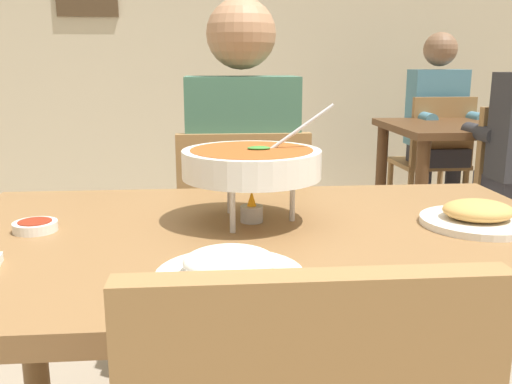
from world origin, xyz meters
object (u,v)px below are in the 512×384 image
Objects in this scene: chair_diner_main at (242,243)px; diner_main at (241,174)px; dining_table_main at (262,282)px; chair_bg_middle at (434,155)px; patron_bg_middle at (438,119)px; rice_plate at (230,269)px; curry_bowl at (252,164)px; dining_table_far at (475,148)px; appetizer_plate at (478,216)px; sauce_dish at (35,226)px.

diner_main reaches higher than chair_diner_main.
chair_bg_middle reaches higher than dining_table_main.
dining_table_main is 1.02× the size of patron_bg_middle.
rice_plate is at bearing -106.25° from dining_table_main.
patron_bg_middle reaches higher than curry_bowl.
diner_main is 1.31× the size of dining_table_far.
appetizer_plate is at bearing -110.80° from patron_bg_middle.
dining_table_far is at bearing 56.18° from rice_plate.
rice_plate is at bearing -118.24° from chair_bg_middle.
dining_table_far is at bearing 45.64° from sauce_dish.
appetizer_plate is 0.18× the size of patron_bg_middle.
rice_plate is at bearing -94.51° from chair_diner_main.
curry_bowl is (-0.02, -0.66, 0.15)m from diner_main.
dining_table_main is 0.49m from appetizer_plate.
diner_main is 2.27m from patron_bg_middle.
appetizer_plate is at bearing -56.33° from chair_diner_main.
sauce_dish is at bearing -125.22° from chair_diner_main.
chair_diner_main reaches higher than dining_table_main.
patron_bg_middle is at bearing 51.83° from chair_diner_main.
rice_plate is 1.00× the size of appetizer_plate.
patron_bg_middle is (0.02, 0.03, 0.24)m from chair_bg_middle.
chair_diner_main reaches higher than dining_table_far.
appetizer_plate is (0.47, -0.70, 0.28)m from chair_diner_main.
sauce_dish is at bearing -127.40° from patron_bg_middle.
dining_table_far is at bearing 54.24° from dining_table_main.
dining_table_far is (1.43, 1.28, 0.12)m from chair_diner_main.
chair_diner_main is 0.24m from diner_main.
appetizer_plate is 0.27× the size of chair_bg_middle.
patron_bg_middle reaches higher than appetizer_plate.
chair_diner_main reaches higher than rice_plate.
dining_table_main is at bearing -90.00° from chair_diner_main.
rice_plate reaches higher than dining_table_far.
sauce_dish is at bearing 174.70° from dining_table_main.
patron_bg_middle is (1.42, 2.51, 0.09)m from dining_table_main.
sauce_dish is (-0.94, 0.04, -0.01)m from appetizer_plate.
diner_main is 0.68m from curry_bowl.
curry_bowl is at bearing 79.79° from rice_plate.
curry_bowl is 0.25× the size of patron_bg_middle.
appetizer_plate is 0.24× the size of dining_table_far.
rice_plate is (-0.06, -0.34, -0.11)m from curry_bowl.
chair_bg_middle is at bearing 60.62° from dining_table_main.
patron_bg_middle is (-0.01, 0.53, 0.12)m from dining_table_far.
diner_main reaches higher than rice_plate.
dining_table_main is 2.86m from chair_bg_middle.
sauce_dish is at bearing 142.04° from rice_plate.
appetizer_plate is at bearing -8.08° from curry_bowl.
rice_plate is at bearing -123.82° from dining_table_far.
appetizer_plate reaches higher than dining_table_main.
chair_bg_middle is at bearing 93.67° from dining_table_far.
rice_plate reaches higher than sauce_dish.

